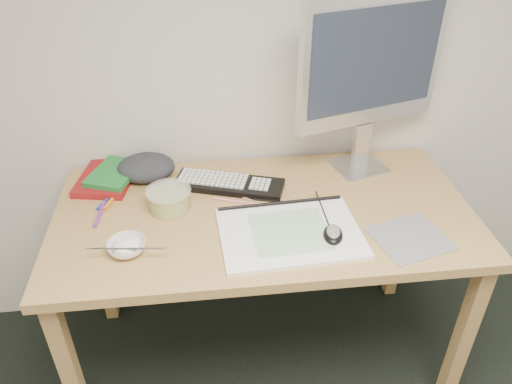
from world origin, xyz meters
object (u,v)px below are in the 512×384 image
at_px(desk, 264,230).
at_px(monitor, 372,66).
at_px(keyboard, 229,184).
at_px(sketchpad, 290,233).
at_px(rice_bowl, 127,247).

bearing_deg(desk, monitor, 31.01).
xyz_separation_m(desk, monitor, (0.39, 0.24, 0.48)).
height_order(keyboard, monitor, monitor).
relative_size(desk, sketchpad, 3.19).
relative_size(sketchpad, rice_bowl, 3.76).
xyz_separation_m(sketchpad, monitor, (0.33, 0.37, 0.39)).
distance_m(keyboard, rice_bowl, 0.46).
relative_size(desk, rice_bowl, 12.00).
bearing_deg(sketchpad, keyboard, 117.00).
height_order(desk, monitor, monitor).
bearing_deg(sketchpad, desk, 112.19).
bearing_deg(rice_bowl, desk, 20.20).
relative_size(sketchpad, monitor, 0.69).
distance_m(sketchpad, keyboard, 0.34).
height_order(monitor, rice_bowl, monitor).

